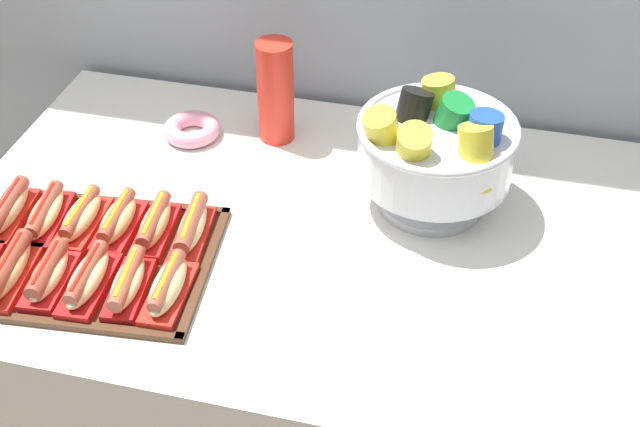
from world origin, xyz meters
TOP-DOWN VIEW (x-y plane):
  - buffet_table at (0.00, 0.00)m, footprint 1.42×0.93m
  - serving_tray at (-0.37, -0.20)m, footprint 0.51×0.40m
  - hot_dog_1 at (-0.48, -0.29)m, footprint 0.08×0.19m
  - hot_dog_2 at (-0.40, -0.28)m, footprint 0.08×0.16m
  - hot_dog_3 at (-0.33, -0.28)m, footprint 0.08×0.18m
  - hot_dog_4 at (-0.25, -0.27)m, footprint 0.08×0.16m
  - hot_dog_5 at (-0.18, -0.26)m, footprint 0.07×0.17m
  - hot_dog_6 at (-0.57, -0.13)m, footprint 0.08×0.18m
  - hot_dog_7 at (-0.49, -0.13)m, footprint 0.09×0.18m
  - hot_dog_8 at (-0.42, -0.12)m, footprint 0.07×0.17m
  - hot_dog_9 at (-0.34, -0.11)m, footprint 0.08×0.16m
  - hot_dog_10 at (-0.27, -0.11)m, footprint 0.08×0.17m
  - hot_dog_11 at (-0.19, -0.10)m, footprint 0.08×0.17m
  - punch_bowl at (0.24, 0.13)m, footprint 0.32×0.32m
  - cup_stack at (-0.14, 0.29)m, footprint 0.08×0.08m
  - donut at (-0.33, 0.25)m, footprint 0.13×0.13m

SIDE VIEW (x-z plane):
  - buffet_table at x=0.00m, z-range 0.02..0.80m
  - serving_tray at x=-0.37m, z-range 0.78..0.79m
  - donut at x=-0.33m, z-range 0.78..0.82m
  - hot_dog_7 at x=-0.49m, z-range 0.79..0.84m
  - hot_dog_4 at x=-0.25m, z-range 0.79..0.85m
  - hot_dog_8 at x=-0.42m, z-range 0.79..0.85m
  - hot_dog_10 at x=-0.27m, z-range 0.79..0.85m
  - hot_dog_9 at x=-0.34m, z-range 0.79..0.85m
  - hot_dog_3 at x=-0.33m, z-range 0.79..0.85m
  - hot_dog_2 at x=-0.40m, z-range 0.79..0.85m
  - hot_dog_5 at x=-0.18m, z-range 0.79..0.85m
  - hot_dog_1 at x=-0.48m, z-range 0.79..0.85m
  - hot_dog_11 at x=-0.19m, z-range 0.79..0.85m
  - hot_dog_6 at x=-0.57m, z-range 0.79..0.85m
  - cup_stack at x=-0.14m, z-range 0.78..1.02m
  - punch_bowl at x=0.24m, z-range 0.80..1.05m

